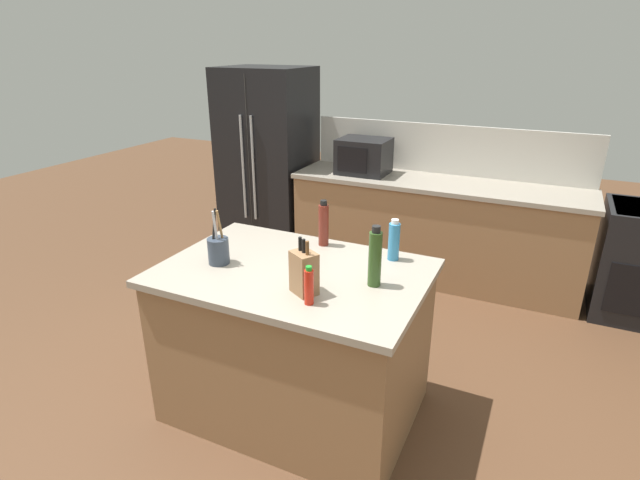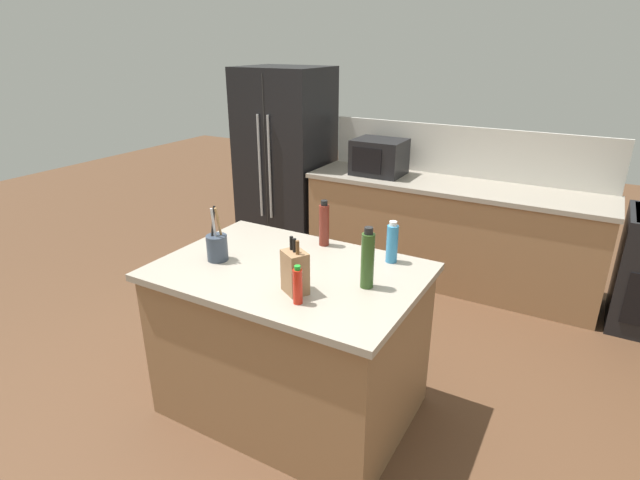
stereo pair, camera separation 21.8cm
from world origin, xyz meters
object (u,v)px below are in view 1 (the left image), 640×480
knife_block (304,272)px  hot_sauce_bottle (309,286)px  dish_soap_bottle (394,241)px  microwave (364,156)px  refrigerator (268,161)px  olive_oil_bottle (375,258)px  vinegar_bottle (324,224)px  utensil_crock (218,250)px

knife_block → hot_sauce_bottle: size_ratio=1.46×
dish_soap_bottle → microwave: bearing=115.5°
knife_block → hot_sauce_bottle: bearing=-21.1°
hot_sauce_bottle → refrigerator: bearing=124.5°
microwave → dish_soap_bottle: microwave is taller
olive_oil_bottle → vinegar_bottle: (-0.47, 0.39, -0.02)m
utensil_crock → hot_sauce_bottle: size_ratio=1.62×
knife_block → utensil_crock: size_ratio=0.91×
knife_block → utensil_crock: 0.61m
microwave → olive_oil_bottle: (0.88, -2.18, -0.01)m
refrigerator → hot_sauce_bottle: size_ratio=9.50×
vinegar_bottle → knife_block: bearing=-73.8°
dish_soap_bottle → knife_block: bearing=-115.4°
hot_sauce_bottle → vinegar_bottle: (-0.25, 0.71, 0.04)m
refrigerator → hot_sauce_bottle: refrigerator is taller
microwave → vinegar_bottle: bearing=-77.0°
refrigerator → utensil_crock: size_ratio=5.88×
refrigerator → vinegar_bottle: (1.50, -1.85, 0.13)m
microwave → olive_oil_bottle: size_ratio=1.43×
refrigerator → vinegar_bottle: bearing=-50.9°
refrigerator → hot_sauce_bottle: bearing=-55.5°
vinegar_bottle → utensil_crock: bearing=-130.1°
knife_block → hot_sauce_bottle: (0.07, -0.09, -0.02)m
utensil_crock → dish_soap_bottle: utensil_crock is taller
refrigerator → utensil_crock: 2.59m
refrigerator → hot_sauce_bottle: (1.76, -2.56, 0.09)m
vinegar_bottle → olive_oil_bottle: bearing=-39.6°
utensil_crock → hot_sauce_bottle: 0.71m
knife_block → vinegar_bottle: knife_block is taller
knife_block → dish_soap_bottle: bearing=95.1°
dish_soap_bottle → refrigerator: bearing=136.3°
vinegar_bottle → dish_soap_bottle: bearing=-3.6°
olive_oil_bottle → hot_sauce_bottle: size_ratio=1.65×
microwave → vinegar_bottle: (0.41, -1.80, -0.03)m
refrigerator → knife_block: (1.68, -2.47, 0.11)m
olive_oil_bottle → hot_sauce_bottle: bearing=-123.9°
refrigerator → vinegar_bottle: size_ratio=6.53×
microwave → dish_soap_bottle: (0.87, -1.83, -0.05)m
refrigerator → utensil_crock: bearing=-65.3°
utensil_crock → vinegar_bottle: 0.66m
hot_sauce_bottle → dish_soap_bottle: (0.21, 0.68, 0.02)m
microwave → vinegar_bottle: size_ratio=1.62×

